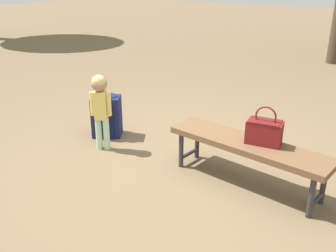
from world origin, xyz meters
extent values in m
plane|color=brown|center=(0.00, 0.00, 0.00)|extent=(40.00, 40.00, 0.00)
cube|color=brown|center=(-0.82, -0.07, 0.42)|extent=(1.63, 0.56, 0.06)
cylinder|color=#2D2D33|center=(-0.11, 0.00, 0.20)|extent=(0.05, 0.05, 0.39)
cylinder|color=#2D2D33|center=(-0.14, -0.28, 0.20)|extent=(0.05, 0.05, 0.39)
cylinder|color=#2D2D33|center=(-1.50, 0.14, 0.20)|extent=(0.05, 0.05, 0.39)
cylinder|color=#2D2D33|center=(-1.53, -0.14, 0.20)|extent=(0.05, 0.05, 0.39)
cylinder|color=#2D2D33|center=(-0.12, -0.14, 0.10)|extent=(0.07, 0.28, 0.04)
cylinder|color=#2D2D33|center=(-1.52, 0.00, 0.10)|extent=(0.07, 0.28, 0.04)
cube|color=maroon|center=(-0.95, -0.12, 0.56)|extent=(0.34, 0.23, 0.22)
cube|color=#561313|center=(-0.95, -0.12, 0.67)|extent=(0.31, 0.23, 0.02)
torus|color=maroon|center=(-0.95, -0.12, 0.72)|extent=(0.20, 0.05, 0.20)
cylinder|color=#B2D8B2|center=(0.92, 0.18, 0.19)|extent=(0.07, 0.07, 0.38)
cylinder|color=#B2D8B2|center=(0.85, 0.13, 0.19)|extent=(0.07, 0.07, 0.38)
ellipsoid|color=white|center=(0.93, 0.16, 0.02)|extent=(0.09, 0.10, 0.04)
ellipsoid|color=white|center=(0.86, 0.11, 0.02)|extent=(0.09, 0.10, 0.04)
cube|color=#E5CC66|center=(0.88, 0.15, 0.54)|extent=(0.18, 0.17, 0.33)
cylinder|color=#E5CC66|center=(0.96, 0.20, 0.56)|extent=(0.05, 0.05, 0.28)
cylinder|color=#E5CC66|center=(0.80, 0.10, 0.56)|extent=(0.05, 0.05, 0.28)
sphere|color=#A57A5B|center=(0.88, 0.15, 0.80)|extent=(0.18, 0.18, 0.18)
sphere|color=tan|center=(0.88, 0.16, 0.81)|extent=(0.17, 0.17, 0.17)
cube|color=#191E4C|center=(1.12, -0.17, 0.26)|extent=(0.43, 0.41, 0.51)
ellipsoid|color=#191E4C|center=(1.12, -0.17, 0.50)|extent=(0.41, 0.39, 0.12)
cube|color=black|center=(1.20, -0.29, 0.18)|extent=(0.23, 0.16, 0.23)
cube|color=black|center=(1.11, -0.01, 0.26)|extent=(0.06, 0.05, 0.44)
cube|color=black|center=(0.98, -0.09, 0.26)|extent=(0.06, 0.05, 0.44)
torus|color=black|center=(1.12, -0.17, 0.55)|extent=(0.06, 0.08, 0.08)
camera|label=1|loc=(-2.09, 3.08, 1.96)|focal=40.95mm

